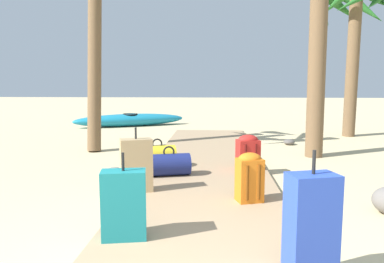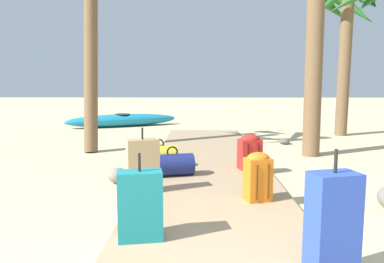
% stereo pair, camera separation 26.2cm
% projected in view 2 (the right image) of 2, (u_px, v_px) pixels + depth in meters
% --- Properties ---
extents(ground_plane, '(60.00, 60.00, 0.00)m').
position_uv_depth(ground_plane, '(210.00, 184.00, 5.19)').
color(ground_plane, '#CCB789').
extents(boardwalk, '(1.81, 8.75, 0.08)m').
position_uv_depth(boardwalk, '(208.00, 167.00, 6.05)').
color(boardwalk, tan).
rests_on(boardwalk, ground).
extents(suitcase_tan, '(0.41, 0.30, 0.77)m').
position_uv_depth(suitcase_tan, '(143.00, 166.00, 4.47)').
color(suitcase_tan, tan).
rests_on(suitcase_tan, boardwalk).
extents(suitcase_teal, '(0.39, 0.26, 0.73)m').
position_uv_depth(suitcase_teal, '(140.00, 205.00, 3.12)').
color(suitcase_teal, '#197A7F').
rests_on(suitcase_teal, boardwalk).
extents(duffel_bag_navy, '(0.65, 0.45, 0.42)m').
position_uv_depth(duffel_bag_navy, '(172.00, 165.00, 5.29)').
color(duffel_bag_navy, navy).
rests_on(duffel_bag_navy, boardwalk).
extents(duffel_bag_yellow, '(0.63, 0.49, 0.45)m').
position_uv_depth(duffel_bag_yellow, '(159.00, 157.00, 5.80)').
color(duffel_bag_yellow, gold).
rests_on(duffel_bag_yellow, boardwalk).
extents(backpack_red, '(0.37, 0.31, 0.53)m').
position_uv_depth(backpack_red, '(250.00, 151.00, 5.68)').
color(backpack_red, red).
rests_on(backpack_red, boardwalk).
extents(suitcase_blue, '(0.37, 0.29, 0.85)m').
position_uv_depth(suitcase_blue, '(333.00, 221.00, 2.61)').
color(suitcase_blue, '#2847B7').
rests_on(suitcase_blue, boardwalk).
extents(backpack_orange, '(0.32, 0.28, 0.54)m').
position_uv_depth(backpack_orange, '(258.00, 175.00, 4.15)').
color(backpack_orange, orange).
rests_on(backpack_orange, boardwalk).
extents(palm_tree_far_right, '(2.19, 2.11, 3.92)m').
position_uv_depth(palm_tree_far_right, '(345.00, 18.00, 9.51)').
color(palm_tree_far_right, brown).
rests_on(palm_tree_far_right, ground).
extents(kayak, '(3.49, 2.16, 0.40)m').
position_uv_depth(kayak, '(123.00, 120.00, 11.91)').
color(kayak, teal).
rests_on(kayak, ground).
extents(rock_right_mid, '(0.29, 0.33, 0.12)m').
position_uv_depth(rock_right_mid, '(284.00, 141.00, 8.51)').
color(rock_right_mid, '#5B5651').
rests_on(rock_right_mid, ground).
extents(rock_left_near, '(0.32, 0.32, 0.21)m').
position_uv_depth(rock_left_near, '(118.00, 175.00, 5.21)').
color(rock_left_near, gray).
rests_on(rock_left_near, ground).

